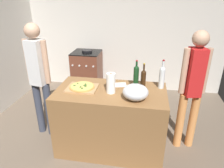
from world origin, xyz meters
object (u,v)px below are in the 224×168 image
at_px(stove, 87,72).
at_px(person_in_red, 192,86).
at_px(wine_bottle_clear, 136,76).
at_px(wine_bottle_dark, 162,76).
at_px(mixing_bowl, 136,92).
at_px(person_in_stripes, 39,75).
at_px(wine_bottle_amber, 143,78).
at_px(paper_towel_roll, 111,83).
at_px(pizza, 82,86).

relative_size(stove, person_in_red, 0.57).
bearing_deg(person_in_red, wine_bottle_clear, -174.44).
height_order(wine_bottle_dark, stove, wine_bottle_dark).
relative_size(mixing_bowl, person_in_stripes, 0.18).
height_order(wine_bottle_amber, person_in_stripes, person_in_stripes).
bearing_deg(paper_towel_roll, wine_bottle_clear, 31.89).
xyz_separation_m(mixing_bowl, wine_bottle_amber, (0.08, 0.37, 0.04)).
relative_size(wine_bottle_clear, wine_bottle_dark, 0.99).
relative_size(pizza, person_in_red, 0.20).
height_order(wine_bottle_clear, person_in_red, person_in_red).
bearing_deg(wine_bottle_dark, person_in_stripes, -178.69).
bearing_deg(mixing_bowl, wine_bottle_amber, 78.06).
height_order(mixing_bowl, paper_towel_roll, paper_towel_roll).
height_order(pizza, wine_bottle_amber, wine_bottle_amber).
xyz_separation_m(person_in_stripes, person_in_red, (2.14, 0.05, -0.04)).
relative_size(paper_towel_roll, stove, 0.28).
relative_size(mixing_bowl, paper_towel_roll, 1.17).
distance_m(paper_towel_roll, wine_bottle_dark, 0.69).
relative_size(person_in_stripes, person_in_red, 1.03).
xyz_separation_m(mixing_bowl, stove, (-1.18, 1.96, -0.54)).
bearing_deg(person_in_stripes, wine_bottle_dark, 1.31).
height_order(pizza, wine_bottle_clear, wine_bottle_clear).
height_order(paper_towel_roll, stove, paper_towel_roll).
height_order(pizza, stove, same).
bearing_deg(person_in_stripes, stove, 81.65).
height_order(wine_bottle_amber, wine_bottle_dark, wine_bottle_dark).
bearing_deg(wine_bottle_clear, stove, 125.44).
distance_m(pizza, wine_bottle_clear, 0.73).
distance_m(wine_bottle_dark, person_in_stripes, 1.74).
bearing_deg(wine_bottle_amber, stove, 128.42).
height_order(mixing_bowl, wine_bottle_amber, wine_bottle_amber).
relative_size(pizza, person_in_stripes, 0.19).
bearing_deg(person_in_stripes, paper_towel_roll, -11.05).
bearing_deg(person_in_red, wine_bottle_amber, -177.88).
relative_size(paper_towel_roll, person_in_stripes, 0.15).
height_order(paper_towel_roll, person_in_red, person_in_red).
bearing_deg(wine_bottle_clear, paper_towel_roll, -148.11).
xyz_separation_m(wine_bottle_amber, person_in_stripes, (-1.50, -0.02, -0.04)).
bearing_deg(wine_bottle_amber, person_in_stripes, -179.17).
height_order(wine_bottle_amber, person_in_red, person_in_red).
relative_size(pizza, wine_bottle_amber, 0.99).
bearing_deg(wine_bottle_clear, wine_bottle_dark, 11.09).
xyz_separation_m(wine_bottle_clear, person_in_stripes, (-1.40, 0.03, -0.08)).
relative_size(pizza, wine_bottle_clear, 0.86).
height_order(mixing_bowl, person_in_stripes, person_in_stripes).
relative_size(paper_towel_roll, wine_bottle_clear, 0.68).
distance_m(wine_bottle_clear, stove, 2.10).
relative_size(mixing_bowl, wine_bottle_clear, 0.79).
relative_size(stove, person_in_stripes, 0.55).
bearing_deg(wine_bottle_dark, wine_bottle_amber, -175.76).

